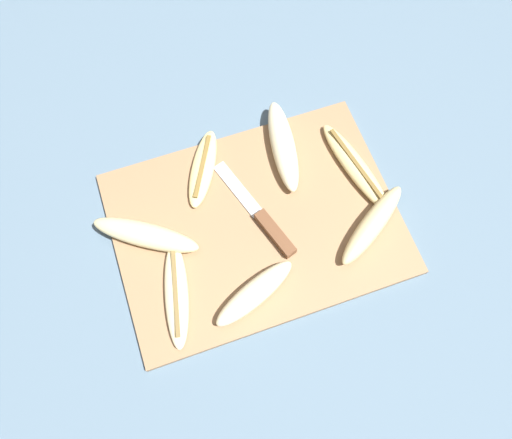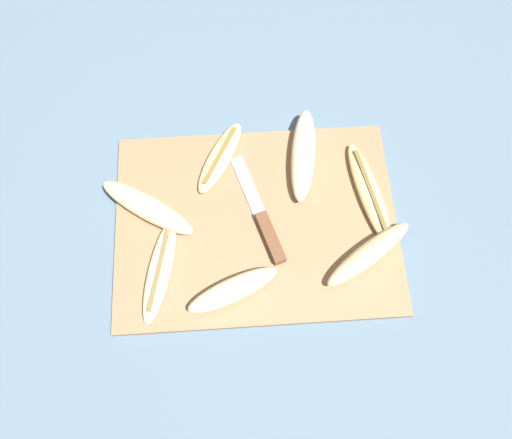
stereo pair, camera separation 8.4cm
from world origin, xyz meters
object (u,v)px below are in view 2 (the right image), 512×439
at_px(knife, 266,227).
at_px(banana_bright_far, 303,154).
at_px(banana_golden_short, 220,157).
at_px(banana_pale_long, 233,290).
at_px(banana_cream_curved, 160,271).
at_px(banana_soft_right, 147,207).
at_px(banana_mellow_near, 369,254).
at_px(banana_spotted_left, 369,193).

height_order(knife, banana_bright_far, banana_bright_far).
bearing_deg(knife, banana_golden_short, 100.11).
bearing_deg(banana_pale_long, knife, 60.50).
relative_size(knife, banana_bright_far, 1.11).
xyz_separation_m(banana_cream_curved, banana_bright_far, (0.25, 0.19, 0.01)).
distance_m(knife, banana_pale_long, 0.12).
xyz_separation_m(banana_soft_right, banana_cream_curved, (0.02, -0.11, -0.01)).
height_order(banana_mellow_near, banana_golden_short, banana_mellow_near).
bearing_deg(knife, banana_pale_long, -137.02).
height_order(banana_cream_curved, banana_pale_long, banana_pale_long).
bearing_deg(banana_mellow_near, banana_spotted_left, 80.32).
relative_size(knife, banana_mellow_near, 1.27).
xyz_separation_m(banana_pale_long, banana_bright_far, (0.13, 0.23, 0.00)).
relative_size(banana_pale_long, banana_bright_far, 0.84).
distance_m(banana_bright_far, banana_golden_short, 0.15).
bearing_deg(banana_golden_short, banana_mellow_near, -40.17).
relative_size(banana_mellow_near, banana_cream_curved, 0.93).
xyz_separation_m(banana_cream_curved, banana_spotted_left, (0.36, 0.12, 0.00)).
distance_m(knife, banana_soft_right, 0.20).
height_order(knife, banana_pale_long, banana_pale_long).
xyz_separation_m(knife, banana_pale_long, (-0.06, -0.11, 0.01)).
xyz_separation_m(banana_mellow_near, banana_cream_curved, (-0.34, -0.00, -0.01)).
bearing_deg(banana_bright_far, banana_mellow_near, -65.08).
height_order(knife, banana_cream_curved, banana_cream_curved).
bearing_deg(knife, banana_soft_right, 149.51).
bearing_deg(knife, banana_bright_far, 42.30).
relative_size(banana_soft_right, banana_cream_curved, 0.99).
distance_m(banana_soft_right, banana_bright_far, 0.28).
bearing_deg(banana_cream_curved, banana_pale_long, -19.12).
bearing_deg(banana_spotted_left, banana_golden_short, 161.14).
relative_size(banana_mellow_near, banana_golden_short, 1.07).
bearing_deg(banana_cream_curved, banana_golden_short, 62.51).
bearing_deg(banana_bright_far, banana_golden_short, 176.58).
distance_m(banana_soft_right, banana_mellow_near, 0.38).
bearing_deg(banana_mellow_near, banana_golden_short, 139.83).
relative_size(banana_mellow_near, banana_pale_long, 1.05).
bearing_deg(banana_bright_far, knife, -120.18).
relative_size(banana_soft_right, banana_spotted_left, 0.87).
bearing_deg(banana_soft_right, banana_cream_curved, -79.57).
bearing_deg(knife, banana_spotted_left, -1.92).
height_order(banana_pale_long, banana_golden_short, banana_pale_long).
bearing_deg(banana_pale_long, banana_soft_right, 132.31).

